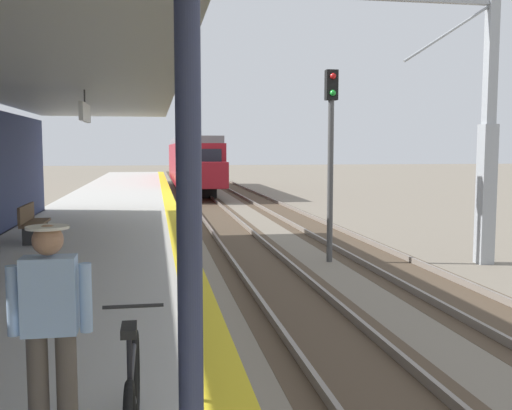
% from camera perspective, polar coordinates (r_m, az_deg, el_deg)
% --- Properties ---
extents(station_platform, '(5.00, 80.00, 0.91)m').
position_cam_1_polar(station_platform, '(17.00, -15.26, -3.70)').
color(station_platform, '#B7B5AD').
rests_on(station_platform, ground).
extents(track_pair_nearest_platform, '(2.34, 120.00, 0.16)m').
position_cam_1_polar(track_pair_nearest_platform, '(21.11, -2.21, -2.84)').
color(track_pair_nearest_platform, '#4C3D2D').
rests_on(track_pair_nearest_platform, ground).
extents(track_pair_middle, '(2.34, 120.00, 0.16)m').
position_cam_1_polar(track_pair_middle, '(21.82, 6.68, -2.61)').
color(track_pair_middle, '#4C3D2D').
rests_on(track_pair_middle, ground).
extents(approaching_train, '(2.93, 19.60, 4.76)m').
position_cam_1_polar(approaching_train, '(43.23, -6.17, 4.22)').
color(approaching_train, maroon).
rests_on(approaching_train, ground).
extents(commuter_person, '(0.59, 0.30, 1.67)m').
position_cam_1_polar(commuter_person, '(4.57, -19.25, -10.93)').
color(commuter_person, brown).
rests_on(commuter_person, station_platform).
extents(bicycle_beside_commuter, '(0.48, 1.82, 1.04)m').
position_cam_1_polar(bicycle_beside_commuter, '(4.62, -11.85, -17.76)').
color(bicycle_beside_commuter, black).
rests_on(bicycle_beside_commuter, station_platform).
extents(rail_signal_post, '(0.32, 0.34, 5.20)m').
position_cam_1_polar(rail_signal_post, '(16.12, 7.25, 5.75)').
color(rail_signal_post, '#4C4C4C').
rests_on(rail_signal_post, ground).
extents(catenary_pylon_far_side, '(5.00, 0.40, 7.50)m').
position_cam_1_polar(catenary_pylon_far_side, '(16.76, 20.67, 6.83)').
color(catenary_pylon_far_side, '#9EA3A8').
rests_on(catenary_pylon_far_side, ground).
extents(platform_bench, '(0.45, 1.60, 0.88)m').
position_cam_1_polar(platform_bench, '(14.98, -20.85, -1.51)').
color(platform_bench, brown).
rests_on(platform_bench, station_platform).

